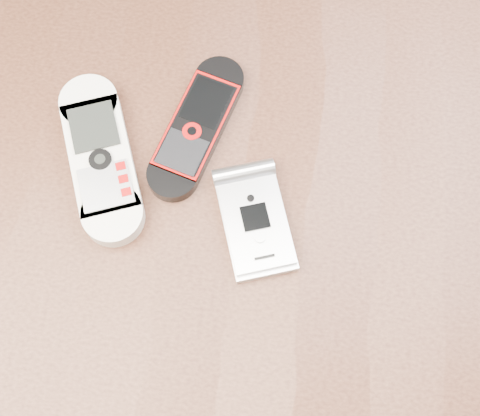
% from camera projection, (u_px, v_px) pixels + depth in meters
% --- Properties ---
extents(ground, '(4.00, 4.00, 0.00)m').
position_uv_depth(ground, '(237.00, 347.00, 1.22)').
color(ground, '#472B19').
rests_on(ground, ground).
extents(table, '(1.20, 0.80, 0.75)m').
position_uv_depth(table, '(235.00, 249.00, 0.62)').
color(table, black).
rests_on(table, ground).
extents(nokia_white, '(0.09, 0.15, 0.02)m').
position_uv_depth(nokia_white, '(101.00, 158.00, 0.52)').
color(nokia_white, silver).
rests_on(nokia_white, table).
extents(nokia_black_red, '(0.08, 0.14, 0.01)m').
position_uv_depth(nokia_black_red, '(197.00, 127.00, 0.53)').
color(nokia_black_red, black).
rests_on(nokia_black_red, table).
extents(motorola_razr, '(0.07, 0.10, 0.01)m').
position_uv_depth(motorola_razr, '(256.00, 223.00, 0.51)').
color(motorola_razr, silver).
rests_on(motorola_razr, table).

